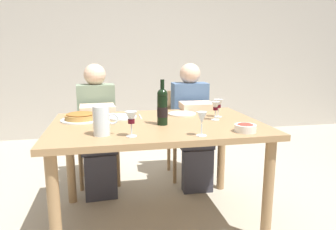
{
  "coord_description": "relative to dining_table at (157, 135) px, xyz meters",
  "views": [
    {
      "loc": [
        -0.35,
        -2.13,
        1.25
      ],
      "look_at": [
        0.08,
        0.01,
        0.81
      ],
      "focal_mm": 32.69,
      "sensor_mm": 36.0,
      "label": 1
    }
  ],
  "objects": [
    {
      "name": "wine_glass_spare",
      "position": [
        0.5,
        0.11,
        0.19
      ],
      "size": [
        0.07,
        0.07,
        0.14
      ],
      "color": "silver",
      "rests_on": "dining_table"
    },
    {
      "name": "diner_left",
      "position": [
        -0.44,
        0.66,
        -0.05
      ],
      "size": [
        0.35,
        0.52,
        1.16
      ],
      "rotation": [
        0.0,
        0.0,
        3.21
      ],
      "color": "gray",
      "rests_on": "ground"
    },
    {
      "name": "knife_left_setting",
      "position": [
        0.4,
        0.26,
        0.09
      ],
      "size": [
        0.03,
        0.18,
        0.0
      ],
      "primitive_type": "cube",
      "rotation": [
        0.0,
        0.0,
        1.66
      ],
      "color": "silver",
      "rests_on": "dining_table"
    },
    {
      "name": "wine_glass_left_diner",
      "position": [
        -0.21,
        -0.34,
        0.2
      ],
      "size": [
        0.07,
        0.07,
        0.15
      ],
      "color": "silver",
      "rests_on": "dining_table"
    },
    {
      "name": "dinner_plate_right_setting",
      "position": [
        -0.25,
        0.23,
        0.1
      ],
      "size": [
        0.24,
        0.24,
        0.01
      ],
      "primitive_type": "cylinder",
      "color": "silver",
      "rests_on": "dining_table"
    },
    {
      "name": "diner_right",
      "position": [
        0.45,
        0.63,
        -0.05
      ],
      "size": [
        0.35,
        0.51,
        1.16
      ],
      "rotation": [
        0.0,
        0.0,
        3.11
      ],
      "color": "#4C6B93",
      "rests_on": "ground"
    },
    {
      "name": "fork_left_setting",
      "position": [
        0.1,
        0.26,
        0.09
      ],
      "size": [
        0.02,
        0.16,
        0.0
      ],
      "primitive_type": "cube",
      "rotation": [
        0.0,
        0.0,
        1.61
      ],
      "color": "silver",
      "rests_on": "dining_table"
    },
    {
      "name": "ground_plane",
      "position": [
        0.0,
        0.0,
        -0.67
      ],
      "size": [
        8.0,
        8.0,
        0.0
      ],
      "primitive_type": "plane",
      "color": "#B2A893"
    },
    {
      "name": "knife_right_setting",
      "position": [
        -0.1,
        0.23,
        0.09
      ],
      "size": [
        0.01,
        0.18,
        0.0
      ],
      "primitive_type": "cube",
      "rotation": [
        0.0,
        0.0,
        1.57
      ],
      "color": "silver",
      "rests_on": "dining_table"
    },
    {
      "name": "water_pitcher",
      "position": [
        -0.39,
        -0.27,
        0.17
      ],
      "size": [
        0.15,
        0.1,
        0.18
      ],
      "color": "silver",
      "rests_on": "dining_table"
    },
    {
      "name": "dining_table",
      "position": [
        0.0,
        0.0,
        0.0
      ],
      "size": [
        1.5,
        1.0,
        0.76
      ],
      "color": "#9E7A51",
      "rests_on": "ground"
    },
    {
      "name": "wine_bottle",
      "position": [
        0.03,
        -0.07,
        0.22
      ],
      "size": [
        0.07,
        0.07,
        0.32
      ],
      "color": "black",
      "rests_on": "dining_table"
    },
    {
      "name": "wine_glass_centre",
      "position": [
        0.44,
        0.01,
        0.19
      ],
      "size": [
        0.06,
        0.06,
        0.14
      ],
      "color": "silver",
      "rests_on": "dining_table"
    },
    {
      "name": "wine_glass_right_diner",
      "position": [
        0.21,
        -0.41,
        0.2
      ],
      "size": [
        0.06,
        0.06,
        0.15
      ],
      "color": "silver",
      "rests_on": "dining_table"
    },
    {
      "name": "spoon_right_setting",
      "position": [
        -0.4,
        0.23,
        0.09
      ],
      "size": [
        0.03,
        0.16,
        0.0
      ],
      "primitive_type": "cube",
      "rotation": [
        0.0,
        0.0,
        1.44
      ],
      "color": "silver",
      "rests_on": "dining_table"
    },
    {
      "name": "salad_bowl",
      "position": [
        0.51,
        -0.37,
        0.12
      ],
      "size": [
        0.14,
        0.14,
        0.06
      ],
      "color": "white",
      "rests_on": "dining_table"
    },
    {
      "name": "chair_right",
      "position": [
        0.45,
        0.87,
        -0.17
      ],
      "size": [
        0.41,
        0.41,
        0.87
      ],
      "rotation": [
        0.0,
        0.0,
        3.11
      ],
      "color": "#9E7A51",
      "rests_on": "ground"
    },
    {
      "name": "back_wall",
      "position": [
        0.0,
        2.61,
        0.73
      ],
      "size": [
        8.0,
        0.1,
        2.8
      ],
      "primitive_type": "cube",
      "color": "#B2ADA3",
      "rests_on": "ground"
    },
    {
      "name": "chair_left",
      "position": [
        -0.46,
        0.9,
        -0.17
      ],
      "size": [
        0.43,
        0.43,
        0.87
      ],
      "rotation": [
        0.0,
        0.0,
        3.21
      ],
      "color": "#9E7A51",
      "rests_on": "ground"
    },
    {
      "name": "dinner_plate_left_setting",
      "position": [
        0.25,
        0.26,
        0.1
      ],
      "size": [
        0.23,
        0.23,
        0.01
      ],
      "primitive_type": "cylinder",
      "color": "silver",
      "rests_on": "dining_table"
    },
    {
      "name": "baked_tart",
      "position": [
        -0.54,
        0.19,
        0.12
      ],
      "size": [
        0.3,
        0.3,
        0.06
      ],
      "color": "silver",
      "rests_on": "dining_table"
    }
  ]
}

